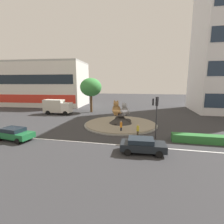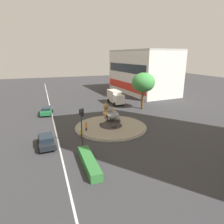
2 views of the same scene
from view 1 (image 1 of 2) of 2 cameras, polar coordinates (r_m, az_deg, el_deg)
The scene contains 14 objects.
ground_plane at distance 26.28m, azimuth 3.02°, elevation -4.52°, with size 160.00×160.00×0.00m, color #333335.
lane_centreline at distance 18.20m, azimuth -1.23°, elevation -11.22°, with size 112.00×0.20×0.01m, color silver.
roundabout_island at distance 26.19m, azimuth 3.04°, elevation -3.60°, with size 11.60×11.60×1.68m.
cat_statue_tabby at distance 25.72m, azimuth 1.56°, elevation 1.02°, with size 1.55×2.51×2.44m.
cat_statue_grey at distance 25.72m, azimuth 4.57°, elevation 0.68°, with size 1.50×2.09×2.06m.
traffic_light_mast at distance 19.73m, azimuth 15.24°, elevation 1.22°, with size 0.72×0.53×5.05m.
shophouse_block at distance 53.72m, azimuth -22.18°, elevation 9.12°, with size 24.25×13.63×12.85m.
clipped_hedge_strip at distance 21.01m, azimuth 28.87°, elevation -8.28°, with size 6.28×1.20×0.90m, color #2D7033.
broadleaf_tree_behind_island at distance 37.59m, azimuth -7.45°, elevation 8.60°, with size 4.88×4.88×7.83m.
pedestrian_orange_shirt at distance 21.88m, azimuth 3.22°, elevation -5.11°, with size 0.32×0.32×1.66m.
pedestrian_yellow_shirt at distance 20.48m, azimuth 9.07°, elevation -6.32°, with size 0.33×0.33×1.65m.
sedan_on_far_lane at distance 16.11m, azimuth 10.71°, elevation -11.35°, with size 4.35×2.25×1.44m.
hatchback_near_shophouse at distance 22.46m, azimuth -31.16°, elevation -6.48°, with size 4.68×2.60×1.45m.
delivery_box_truck at distance 37.07m, azimuth -18.72°, elevation 1.87°, with size 6.07×2.63×3.13m.
Camera 1 is at (3.84, -25.15, 6.60)m, focal length 25.95 mm.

